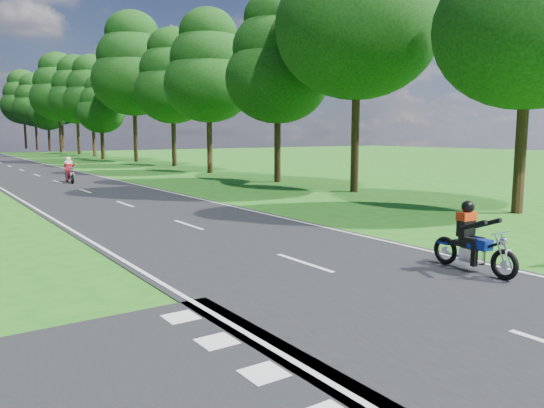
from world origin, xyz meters
TOP-DOWN VIEW (x-y plane):
  - ground at (0.00, 0.00)m, footprint 160.00×160.00m
  - main_road at (0.00, 50.00)m, footprint 7.00×140.00m
  - road_markings at (-0.14, 48.13)m, footprint 7.40×140.00m
  - rider_near_blue at (2.50, -0.60)m, footprint 0.72×1.83m
  - rider_far_red at (0.49, 25.02)m, footprint 0.71×1.86m

SIDE VIEW (x-z plane):
  - ground at x=0.00m, z-range 0.00..0.00m
  - main_road at x=0.00m, z-range 0.00..0.02m
  - road_markings at x=-0.14m, z-range 0.02..0.03m
  - rider_near_blue at x=2.50m, z-range 0.02..1.52m
  - rider_far_red at x=0.49m, z-range 0.02..1.55m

